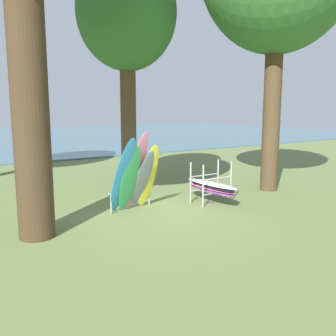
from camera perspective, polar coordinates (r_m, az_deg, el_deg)
name	(u,v)px	position (r m, az deg, el deg)	size (l,w,h in m)	color
ground_plane	(154,213)	(10.25, -2.24, -6.93)	(80.00, 80.00, 0.00)	olive
tree_mid_behind	(127,15)	(13.89, -6.43, 22.50)	(3.50, 3.50, 8.19)	brown
leaning_board_pile	(135,177)	(10.16, -5.07, -1.39)	(1.54, 1.19, 2.25)	#2D8ED1
board_storage_rack	(211,186)	(11.33, 6.69, -2.85)	(1.15, 2.12, 1.25)	#9EA0A5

